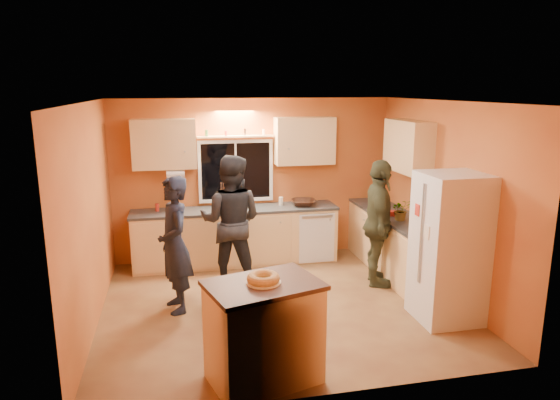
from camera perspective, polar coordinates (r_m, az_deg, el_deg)
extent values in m
plane|color=brown|center=(6.64, -0.01, -11.85)|extent=(4.50, 4.50, 0.00)
cube|color=#CC7634|center=(8.14, -2.98, 2.38)|extent=(4.50, 0.04, 2.60)
cube|color=#CC7634|center=(4.36, 5.57, -6.99)|extent=(4.50, 0.04, 2.60)
cube|color=#CC7634|center=(6.16, -20.94, -1.87)|extent=(0.04, 4.00, 2.60)
cube|color=#CC7634|center=(7.03, 18.23, 0.07)|extent=(0.04, 4.00, 2.60)
cube|color=white|center=(6.04, -0.01, 11.18)|extent=(4.50, 4.00, 0.02)
cube|color=black|center=(8.05, -5.08, 3.33)|extent=(1.10, 0.02, 0.90)
cube|color=white|center=(8.04, -5.07, 3.31)|extent=(1.20, 0.04, 1.00)
cube|color=#E1B976|center=(7.78, -13.12, 6.24)|extent=(0.95, 0.33, 0.75)
cube|color=#E1B976|center=(8.05, 2.83, 6.77)|extent=(0.95, 0.33, 0.75)
cube|color=#E1B976|center=(7.54, 14.43, 5.97)|extent=(0.33, 1.00, 0.75)
cylinder|color=silver|center=(7.73, -11.85, 2.93)|extent=(0.27, 0.12, 0.12)
cube|color=#E1B976|center=(8.01, -5.04, -4.24)|extent=(3.20, 0.60, 0.86)
cube|color=#282B2D|center=(7.89, -5.10, -1.11)|extent=(3.24, 0.62, 0.04)
cube|color=#E1B976|center=(8.58, 10.40, -3.23)|extent=(0.60, 0.60, 0.86)
cube|color=#282B2D|center=(8.47, 10.53, -0.31)|extent=(0.62, 0.62, 0.04)
cube|color=#E1B976|center=(7.54, 13.88, -5.67)|extent=(0.60, 1.80, 0.86)
cube|color=#282B2D|center=(7.41, 14.07, -2.37)|extent=(0.62, 1.84, 0.04)
cube|color=silver|center=(6.29, 18.78, -5.22)|extent=(0.72, 0.70, 1.80)
cube|color=#E1B976|center=(4.90, -1.87, -15.03)|extent=(1.13, 0.90, 0.97)
cube|color=black|center=(4.69, -1.92, -9.69)|extent=(1.18, 0.96, 0.04)
torus|color=#B8814B|center=(4.67, -1.92, -8.93)|extent=(0.31, 0.31, 0.09)
imported|color=black|center=(6.34, -11.94, -5.04)|extent=(0.54, 0.70, 1.72)
imported|color=black|center=(7.02, -5.62, -2.43)|extent=(1.09, 0.97, 1.87)
imported|color=#353924|center=(7.13, 11.18, -2.65)|extent=(0.74, 1.14, 1.80)
imported|color=black|center=(8.04, 2.69, -0.30)|extent=(0.47, 0.47, 0.10)
cylinder|color=#EFE3C8|center=(7.90, -6.63, -0.35)|extent=(0.14, 0.14, 0.17)
imported|color=gray|center=(7.33, 13.67, -1.10)|extent=(0.29, 0.25, 0.31)
cube|color=red|center=(7.60, 12.88, -1.50)|extent=(0.20, 0.17, 0.07)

